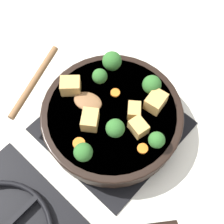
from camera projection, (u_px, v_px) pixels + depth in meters
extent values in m
plane|color=silver|center=(112.00, 127.00, 0.79)|extent=(2.40, 2.40, 0.00)
cube|color=black|center=(112.00, 126.00, 0.79)|extent=(0.31, 0.31, 0.01)
torus|color=black|center=(112.00, 123.00, 0.77)|extent=(0.24, 0.24, 0.01)
cube|color=black|center=(112.00, 123.00, 0.77)|extent=(0.01, 0.23, 0.01)
cube|color=black|center=(112.00, 123.00, 0.77)|extent=(0.23, 0.01, 0.01)
cylinder|color=black|center=(112.00, 117.00, 0.74)|extent=(0.33, 0.33, 0.06)
cylinder|color=brown|center=(112.00, 117.00, 0.74)|extent=(0.30, 0.30, 0.05)
torus|color=black|center=(112.00, 113.00, 0.72)|extent=(0.33, 0.33, 0.01)
ellipsoid|color=brown|center=(88.00, 101.00, 0.72)|extent=(0.08, 0.07, 0.01)
cylinder|color=brown|center=(34.00, 81.00, 0.75)|extent=(0.09, 0.21, 0.02)
cube|color=tan|center=(138.00, 127.00, 0.69)|extent=(0.05, 0.04, 0.03)
cube|color=tan|center=(134.00, 111.00, 0.71)|extent=(0.04, 0.05, 0.03)
cube|color=tan|center=(90.00, 120.00, 0.69)|extent=(0.06, 0.06, 0.04)
cube|color=tan|center=(156.00, 101.00, 0.71)|extent=(0.04, 0.05, 0.04)
cube|color=tan|center=(71.00, 86.00, 0.73)|extent=(0.06, 0.06, 0.04)
cylinder|color=#709956|center=(100.00, 81.00, 0.75)|extent=(0.01, 0.01, 0.01)
sphere|color=#2D6628|center=(100.00, 76.00, 0.73)|extent=(0.04, 0.04, 0.04)
cylinder|color=#709956|center=(115.00, 132.00, 0.69)|extent=(0.01, 0.01, 0.01)
sphere|color=#2D6628|center=(115.00, 128.00, 0.67)|extent=(0.04, 0.04, 0.04)
cylinder|color=#709956|center=(112.00, 67.00, 0.77)|extent=(0.01, 0.01, 0.01)
sphere|color=#2D6628|center=(112.00, 61.00, 0.75)|extent=(0.05, 0.05, 0.05)
cylinder|color=#709956|center=(151.00, 90.00, 0.74)|extent=(0.01, 0.01, 0.01)
sphere|color=#2D6628|center=(152.00, 85.00, 0.72)|extent=(0.04, 0.04, 0.04)
cylinder|color=#709956|center=(84.00, 156.00, 0.67)|extent=(0.01, 0.01, 0.01)
sphere|color=#2D6628|center=(83.00, 152.00, 0.65)|extent=(0.04, 0.04, 0.04)
cylinder|color=#709956|center=(156.00, 143.00, 0.68)|extent=(0.01, 0.01, 0.01)
sphere|color=#2D6628|center=(157.00, 140.00, 0.66)|extent=(0.04, 0.04, 0.04)
cylinder|color=orange|center=(143.00, 149.00, 0.68)|extent=(0.02, 0.02, 0.01)
cylinder|color=orange|center=(115.00, 93.00, 0.74)|extent=(0.02, 0.02, 0.01)
cylinder|color=orange|center=(78.00, 143.00, 0.68)|extent=(0.03, 0.03, 0.01)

